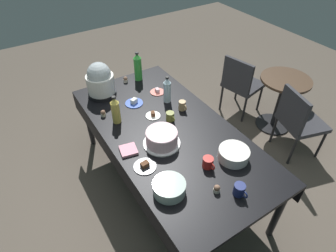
# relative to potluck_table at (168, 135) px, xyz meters

# --- Properties ---
(ground) EXTENTS (9.00, 9.00, 0.00)m
(ground) POSITION_rel_potluck_table_xyz_m (0.00, 0.00, -0.69)
(ground) COLOR brown
(potluck_table) EXTENTS (2.20, 1.10, 0.75)m
(potluck_table) POSITION_rel_potluck_table_xyz_m (0.00, 0.00, 0.00)
(potluck_table) COLOR black
(potluck_table) RESTS_ON ground
(frosted_layer_cake) EXTENTS (0.33, 0.33, 0.14)m
(frosted_layer_cake) POSITION_rel_potluck_table_xyz_m (0.12, -0.14, 0.13)
(frosted_layer_cake) COLOR silver
(frosted_layer_cake) RESTS_ON potluck_table
(slow_cooker) EXTENTS (0.30, 0.30, 0.38)m
(slow_cooker) POSITION_rel_potluck_table_xyz_m (-0.87, -0.29, 0.24)
(slow_cooker) COLOR black
(slow_cooker) RESTS_ON potluck_table
(glass_salad_bowl) EXTENTS (0.24, 0.24, 0.09)m
(glass_salad_bowl) POSITION_rel_potluck_table_xyz_m (0.58, -0.36, 0.11)
(glass_salad_bowl) COLOR #B2C6BC
(glass_salad_bowl) RESTS_ON potluck_table
(ceramic_snack_bowl) EXTENTS (0.25, 0.25, 0.09)m
(ceramic_snack_bowl) POSITION_rel_potluck_table_xyz_m (0.59, 0.27, 0.11)
(ceramic_snack_bowl) COLOR silver
(ceramic_snack_bowl) RESTS_ON potluck_table
(dessert_plate_coral) EXTENTS (0.16, 0.16, 0.05)m
(dessert_plate_coral) POSITION_rel_potluck_table_xyz_m (-0.59, 0.24, 0.07)
(dessert_plate_coral) COLOR #E07266
(dessert_plate_coral) RESTS_ON potluck_table
(dessert_plate_charcoal) EXTENTS (0.18, 0.18, 0.05)m
(dessert_plate_charcoal) POSITION_rel_potluck_table_xyz_m (0.28, -0.40, 0.07)
(dessert_plate_charcoal) COLOR #2D2D33
(dessert_plate_charcoal) RESTS_ON potluck_table
(dessert_plate_white) EXTENTS (0.15, 0.15, 0.05)m
(dessert_plate_white) POSITION_rel_potluck_table_xyz_m (-0.26, -0.01, 0.07)
(dessert_plate_white) COLOR white
(dessert_plate_white) RESTS_ON potluck_table
(dessert_plate_cobalt) EXTENTS (0.19, 0.19, 0.06)m
(dessert_plate_cobalt) POSITION_rel_potluck_table_xyz_m (-0.54, -0.07, 0.08)
(dessert_plate_cobalt) COLOR #2D4CB2
(dessert_plate_cobalt) RESTS_ON potluck_table
(cupcake_berry) EXTENTS (0.05, 0.05, 0.07)m
(cupcake_berry) POSITION_rel_potluck_table_xyz_m (-0.97, 0.04, 0.09)
(cupcake_berry) COLOR beige
(cupcake_berry) RESTS_ON potluck_table
(cupcake_lemon) EXTENTS (0.05, 0.05, 0.07)m
(cupcake_lemon) POSITION_rel_potluck_table_xyz_m (-0.52, -0.42, 0.09)
(cupcake_lemon) COLOR beige
(cupcake_lemon) RESTS_ON potluck_table
(cupcake_vanilla) EXTENTS (0.05, 0.05, 0.07)m
(cupcake_vanilla) POSITION_rel_potluck_table_xyz_m (0.77, -0.07, 0.09)
(cupcake_vanilla) COLOR beige
(cupcake_vanilla) RESTS_ON potluck_table
(soda_bottle_lime_soda) EXTENTS (0.09, 0.09, 0.34)m
(soda_bottle_lime_soda) POSITION_rel_potluck_table_xyz_m (-0.94, 0.19, 0.22)
(soda_bottle_lime_soda) COLOR green
(soda_bottle_lime_soda) RESTS_ON potluck_table
(soda_bottle_ginger_ale) EXTENTS (0.08, 0.08, 0.29)m
(soda_bottle_ginger_ale) POSITION_rel_potluck_table_xyz_m (-0.37, -0.34, 0.20)
(soda_bottle_ginger_ale) COLOR gold
(soda_bottle_ginger_ale) RESTS_ON potluck_table
(soda_bottle_water) EXTENTS (0.08, 0.08, 0.29)m
(soda_bottle_water) POSITION_rel_potluck_table_xyz_m (-0.39, 0.24, 0.20)
(soda_bottle_water) COLOR silver
(soda_bottle_water) RESTS_ON potluck_table
(coffee_mug_tan) EXTENTS (0.12, 0.07, 0.10)m
(coffee_mug_tan) POSITION_rel_potluck_table_xyz_m (-0.19, 0.29, 0.11)
(coffee_mug_tan) COLOR tan
(coffee_mug_tan) RESTS_ON potluck_table
(coffee_mug_red) EXTENTS (0.13, 0.09, 0.09)m
(coffee_mug_red) POSITION_rel_potluck_table_xyz_m (0.55, 0.03, 0.11)
(coffee_mug_red) COLOR #B2231E
(coffee_mug_red) RESTS_ON potluck_table
(coffee_mug_navy) EXTENTS (0.13, 0.09, 0.09)m
(coffee_mug_navy) POSITION_rel_potluck_table_xyz_m (0.88, 0.06, 0.11)
(coffee_mug_navy) COLOR navy
(coffee_mug_navy) RESTS_ON potluck_table
(coffee_mug_olive) EXTENTS (0.12, 0.08, 0.09)m
(coffee_mug_olive) POSITION_rel_potluck_table_xyz_m (-0.11, 0.10, 0.11)
(coffee_mug_olive) COLOR olive
(coffee_mug_olive) RESTS_ON potluck_table
(paper_napkin_stack) EXTENTS (0.17, 0.17, 0.02)m
(paper_napkin_stack) POSITION_rel_potluck_table_xyz_m (0.05, -0.43, 0.07)
(paper_napkin_stack) COLOR pink
(paper_napkin_stack) RESTS_ON potluck_table
(maroon_chair_left) EXTENTS (0.52, 0.52, 0.85)m
(maroon_chair_left) POSITION_rel_potluck_table_xyz_m (-0.53, 1.48, -0.20)
(maroon_chair_left) COLOR #333338
(maroon_chair_left) RESTS_ON ground
(maroon_chair_right) EXTENTS (0.55, 0.55, 0.85)m
(maroon_chair_right) POSITION_rel_potluck_table_xyz_m (0.38, 1.48, -0.20)
(maroon_chair_right) COLOR #333338
(maroon_chair_right) RESTS_ON ground
(round_cafe_table) EXTENTS (0.60, 0.60, 0.72)m
(round_cafe_table) POSITION_rel_potluck_table_xyz_m (-0.05, 1.71, -0.19)
(round_cafe_table) COLOR #473323
(round_cafe_table) RESTS_ON ground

